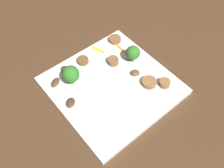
{
  "coord_description": "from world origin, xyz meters",
  "views": [
    {
      "loc": [
        0.23,
        0.27,
        0.5
      ],
      "look_at": [
        0.0,
        0.0,
        0.01
      ],
      "focal_mm": 39.44,
      "sensor_mm": 36.0,
      "label": 1
    }
  ],
  "objects_px": {
    "sausage_slice_0": "(164,83)",
    "pepper_strip_1": "(121,49)",
    "sausage_slice_1": "(115,39)",
    "sausage_slice_4": "(83,61)",
    "mushroom_0": "(71,103)",
    "broccoli_floret_0": "(133,53)",
    "fork": "(115,108)",
    "plate": "(112,86)",
    "mushroom_1": "(55,82)",
    "mushroom_2": "(65,69)",
    "sausage_slice_3": "(149,82)",
    "mushroom_3": "(135,73)",
    "broccoli_floret_1": "(71,74)",
    "pepper_strip_0": "(98,50)",
    "sausage_slice_2": "(113,61)"
  },
  "relations": [
    {
      "from": "broccoli_floret_1",
      "to": "sausage_slice_1",
      "type": "xyz_separation_m",
      "value": [
        -0.17,
        -0.04,
        -0.03
      ]
    },
    {
      "from": "mushroom_3",
      "to": "pepper_strip_0",
      "type": "xyz_separation_m",
      "value": [
        0.02,
        -0.12,
        -0.0
      ]
    },
    {
      "from": "fork",
      "to": "sausage_slice_0",
      "type": "xyz_separation_m",
      "value": [
        -0.13,
        0.03,
        0.01
      ]
    },
    {
      "from": "sausage_slice_0",
      "to": "mushroom_2",
      "type": "height_order",
      "value": "sausage_slice_0"
    },
    {
      "from": "plate",
      "to": "broccoli_floret_0",
      "type": "relative_size",
      "value": 5.73
    },
    {
      "from": "plate",
      "to": "sausage_slice_2",
      "type": "distance_m",
      "value": 0.07
    },
    {
      "from": "fork",
      "to": "sausage_slice_4",
      "type": "distance_m",
      "value": 0.16
    },
    {
      "from": "pepper_strip_0",
      "to": "sausage_slice_3",
      "type": "bearing_deg",
      "value": 98.91
    },
    {
      "from": "sausage_slice_4",
      "to": "mushroom_1",
      "type": "bearing_deg",
      "value": 8.74
    },
    {
      "from": "sausage_slice_0",
      "to": "sausage_slice_4",
      "type": "bearing_deg",
      "value": -59.69
    },
    {
      "from": "sausage_slice_1",
      "to": "mushroom_3",
      "type": "xyz_separation_m",
      "value": [
        0.04,
        0.12,
        0.0
      ]
    },
    {
      "from": "plate",
      "to": "sausage_slice_4",
      "type": "xyz_separation_m",
      "value": [
        0.01,
        -0.1,
        0.01
      ]
    },
    {
      "from": "broccoli_floret_1",
      "to": "sausage_slice_0",
      "type": "bearing_deg",
      "value": 138.45
    },
    {
      "from": "broccoli_floret_1",
      "to": "sausage_slice_0",
      "type": "height_order",
      "value": "broccoli_floret_1"
    },
    {
      "from": "sausage_slice_2",
      "to": "mushroom_3",
      "type": "height_order",
      "value": "sausage_slice_2"
    },
    {
      "from": "mushroom_1",
      "to": "mushroom_2",
      "type": "xyz_separation_m",
      "value": [
        -0.04,
        -0.02,
        0.0
      ]
    },
    {
      "from": "broccoli_floret_0",
      "to": "sausage_slice_3",
      "type": "distance_m",
      "value": 0.09
    },
    {
      "from": "plate",
      "to": "mushroom_3",
      "type": "bearing_deg",
      "value": 168.16
    },
    {
      "from": "broccoli_floret_0",
      "to": "sausage_slice_2",
      "type": "relative_size",
      "value": 1.67
    },
    {
      "from": "plate",
      "to": "pepper_strip_0",
      "type": "distance_m",
      "value": 0.12
    },
    {
      "from": "broccoli_floret_0",
      "to": "sausage_slice_4",
      "type": "xyz_separation_m",
      "value": [
        0.1,
        -0.08,
        -0.02
      ]
    },
    {
      "from": "broccoli_floret_0",
      "to": "fork",
      "type": "bearing_deg",
      "value": 32.76
    },
    {
      "from": "broccoli_floret_0",
      "to": "sausage_slice_1",
      "type": "bearing_deg",
      "value": -97.84
    },
    {
      "from": "mushroom_0",
      "to": "mushroom_3",
      "type": "relative_size",
      "value": 1.22
    },
    {
      "from": "fork",
      "to": "mushroom_3",
      "type": "relative_size",
      "value": 7.41
    },
    {
      "from": "fork",
      "to": "mushroom_0",
      "type": "relative_size",
      "value": 6.07
    },
    {
      "from": "mushroom_2",
      "to": "mushroom_0",
      "type": "bearing_deg",
      "value": 63.94
    },
    {
      "from": "sausage_slice_2",
      "to": "mushroom_2",
      "type": "relative_size",
      "value": 1.33
    },
    {
      "from": "sausage_slice_1",
      "to": "sausage_slice_4",
      "type": "relative_size",
      "value": 1.13
    },
    {
      "from": "mushroom_2",
      "to": "plate",
      "type": "bearing_deg",
      "value": 120.0
    },
    {
      "from": "plate",
      "to": "sausage_slice_0",
      "type": "bearing_deg",
      "value": 139.15
    },
    {
      "from": "sausage_slice_0",
      "to": "pepper_strip_0",
      "type": "height_order",
      "value": "sausage_slice_0"
    },
    {
      "from": "sausage_slice_1",
      "to": "sausage_slice_2",
      "type": "height_order",
      "value": "sausage_slice_2"
    },
    {
      "from": "fork",
      "to": "broccoli_floret_0",
      "type": "distance_m",
      "value": 0.15
    },
    {
      "from": "sausage_slice_3",
      "to": "sausage_slice_1",
      "type": "bearing_deg",
      "value": -100.75
    },
    {
      "from": "sausage_slice_4",
      "to": "mushroom_3",
      "type": "distance_m",
      "value": 0.14
    },
    {
      "from": "plate",
      "to": "mushroom_3",
      "type": "distance_m",
      "value": 0.07
    },
    {
      "from": "sausage_slice_4",
      "to": "mushroom_3",
      "type": "height_order",
      "value": "same"
    },
    {
      "from": "fork",
      "to": "mushroom_0",
      "type": "bearing_deg",
      "value": -21.7
    },
    {
      "from": "sausage_slice_1",
      "to": "sausage_slice_3",
      "type": "height_order",
      "value": "sausage_slice_3"
    },
    {
      "from": "sausage_slice_0",
      "to": "mushroom_0",
      "type": "height_order",
      "value": "sausage_slice_0"
    },
    {
      "from": "sausage_slice_1",
      "to": "sausage_slice_4",
      "type": "xyz_separation_m",
      "value": [
        0.11,
        0.01,
        -0.0
      ]
    },
    {
      "from": "sausage_slice_0",
      "to": "sausage_slice_1",
      "type": "distance_m",
      "value": 0.19
    },
    {
      "from": "fork",
      "to": "broccoli_floret_0",
      "type": "height_order",
      "value": "broccoli_floret_0"
    },
    {
      "from": "sausage_slice_1",
      "to": "sausage_slice_2",
      "type": "relative_size",
      "value": 1.19
    },
    {
      "from": "broccoli_floret_1",
      "to": "sausage_slice_4",
      "type": "relative_size",
      "value": 1.78
    },
    {
      "from": "sausage_slice_2",
      "to": "sausage_slice_4",
      "type": "bearing_deg",
      "value": -42.1
    },
    {
      "from": "mushroom_0",
      "to": "plate",
      "type": "bearing_deg",
      "value": 170.86
    },
    {
      "from": "sausage_slice_0",
      "to": "pepper_strip_1",
      "type": "relative_size",
      "value": 0.55
    },
    {
      "from": "mushroom_2",
      "to": "mushroom_3",
      "type": "bearing_deg",
      "value": 135.89
    }
  ]
}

